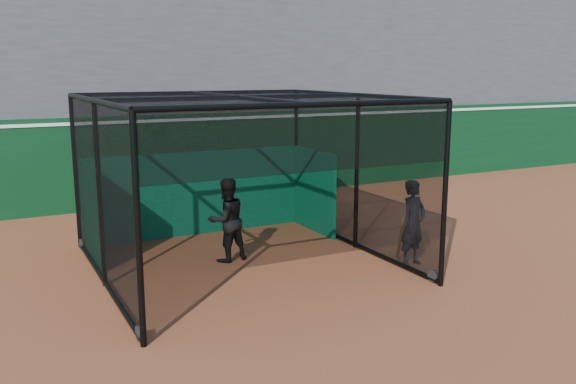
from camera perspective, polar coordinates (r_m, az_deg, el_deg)
name	(u,v)px	position (r m, az deg, el deg)	size (l,w,h in m)	color
ground	(297,303)	(10.00, 0.83, -10.35)	(120.00, 120.00, 0.00)	brown
outfield_wall	(154,158)	(17.44, -12.42, 3.09)	(50.00, 0.50, 2.50)	#093517
grandstand	(119,46)	(20.96, -15.54, 13.01)	(50.00, 7.85, 8.95)	#4C4C4F
batting_cage	(241,183)	(11.55, -4.42, 0.82)	(5.30, 5.48, 3.20)	black
batter	(227,220)	(11.98, -5.76, -2.61)	(0.80, 0.63, 1.65)	black
on_deck_player	(413,223)	(11.91, 11.63, -2.86)	(0.69, 0.54, 1.66)	black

